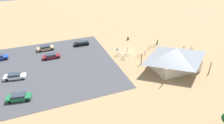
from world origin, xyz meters
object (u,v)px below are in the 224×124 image
bicycle_blue_near_porch (126,55)px  bicycle_silver_back_row (159,51)px  bike_pavilion (176,57)px  bicycle_blue_yard_left (123,59)px  car_tan_back_corner (45,48)px  lot_sign (117,51)px  bicycle_white_yard_center (153,46)px  bicycle_yellow_edge_south (139,56)px  car_black_far_end (81,43)px  bicycle_black_front_row (118,55)px  bicycle_green_mid_cluster (192,49)px  bicycle_orange_by_bin (149,49)px  visitor_crossing_yard (157,42)px  bicycle_teal_trailside (128,50)px  trash_bin (128,39)px  car_white_near_entry (15,76)px  bicycle_red_yard_right (183,49)px  car_maroon_mid_lot (51,56)px  car_green_end_stall (19,97)px  bicycle_purple_lone_west (145,53)px

bicycle_blue_near_porch → bicycle_silver_back_row: (-9.75, 0.90, -0.00)m
bike_pavilion → bicycle_blue_yard_left: bike_pavilion is taller
car_tan_back_corner → lot_sign: bearing=148.9°
bicycle_white_yard_center → car_tan_back_corner: (29.46, -9.64, 0.38)m
bicycle_silver_back_row → bicycle_white_yard_center: bearing=-88.4°
bicycle_yellow_edge_south → car_black_far_end: size_ratio=0.37×
bicycle_black_front_row → car_tan_back_corner: car_tan_back_corner is taller
bike_pavilion → bicycle_green_mid_cluster: bike_pavilion is taller
bicycle_orange_by_bin → car_tan_back_corner: size_ratio=0.32×
visitor_crossing_yard → bicycle_silver_back_row: bearing=63.8°
bicycle_teal_trailside → trash_bin: bearing=-116.4°
bicycle_green_mid_cluster → car_white_near_entry: car_white_near_entry is taller
bicycle_red_yard_right → car_maroon_mid_lot: car_maroon_mid_lot is taller
car_black_far_end → car_green_end_stall: 26.66m
bicycle_black_front_row → car_green_end_stall: 26.43m
car_maroon_mid_lot → visitor_crossing_yard: bearing=175.0°
bicycle_yellow_edge_south → bicycle_red_yard_right: (-13.29, 1.04, -0.01)m
car_white_near_entry → car_tan_back_corner: size_ratio=1.03×
bicycle_yellow_edge_south → bicycle_blue_yard_left: bearing=-1.7°
bike_pavilion → bicycle_blue_near_porch: size_ratio=7.46×
bicycle_silver_back_row → visitor_crossing_yard: visitor_crossing_yard is taller
bicycle_silver_back_row → bicycle_black_front_row: bearing=-7.9°
bicycle_yellow_edge_south → bicycle_blue_yard_left: bicycle_blue_yard_left is taller
trash_bin → car_black_far_end: bearing=-5.6°
bicycle_blue_near_porch → bicycle_orange_by_bin: bearing=-171.0°
car_black_far_end → bicycle_purple_lone_west: bearing=140.6°
lot_sign → bicycle_teal_trailside: (-3.90, -1.71, -1.02)m
bicycle_white_yard_center → bicycle_blue_yard_left: size_ratio=0.79×
bicycle_silver_back_row → bicycle_orange_by_bin: bicycle_silver_back_row is taller
car_tan_back_corner → car_black_far_end: bearing=177.6°
lot_sign → visitor_crossing_yard: (-14.10, -2.39, -0.52)m
bicycle_green_mid_cluster → bicycle_red_yard_right: bicycle_red_yard_right is taller
bike_pavilion → car_maroon_mid_lot: bike_pavilion is taller
car_tan_back_corner → bicycle_purple_lone_west: bearing=153.4°
bicycle_white_yard_center → bicycle_black_front_row: bearing=7.3°
lot_sign → car_tan_back_corner: bearing=-31.1°
bicycle_blue_near_porch → bicycle_black_front_row: bicycle_blue_near_porch is taller
bicycle_orange_by_bin → car_maroon_mid_lot: (26.53, -5.15, 0.32)m
bicycle_green_mid_cluster → bicycle_white_yard_center: (9.55, -5.39, 0.01)m
bicycle_black_front_row → bicycle_blue_near_porch: bearing=160.9°
bicycle_teal_trailside → car_maroon_mid_lot: car_maroon_mid_lot is taller
bicycle_silver_back_row → car_white_near_entry: (37.41, -0.31, 0.30)m
trash_bin → bicycle_orange_by_bin: 9.12m
bicycle_silver_back_row → bicycle_green_mid_cluster: 9.72m
bicycle_blue_near_porch → bicycle_red_yard_right: size_ratio=1.38×
trash_bin → bicycle_purple_lone_west: bearing=90.6°
bike_pavilion → bicycle_teal_trailside: (6.33, -12.86, -2.71)m
car_black_far_end → car_maroon_mid_lot: 10.73m
bicycle_orange_by_bin → bicycle_blue_yard_left: size_ratio=0.85×
lot_sign → car_white_near_entry: size_ratio=0.45×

